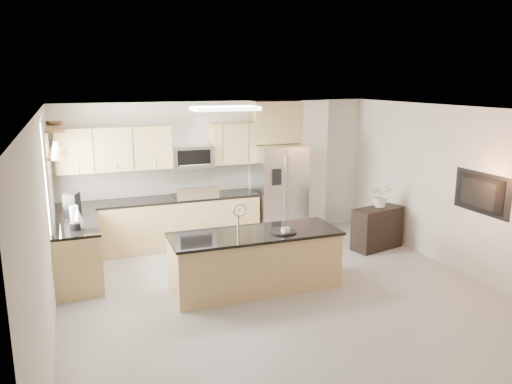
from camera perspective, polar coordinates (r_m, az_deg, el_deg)
name	(u,v)px	position (r m, az deg, el deg)	size (l,w,h in m)	color
floor	(290,303)	(7.00, 3.92, -12.58)	(6.50, 6.50, 0.00)	gray
ceiling	(293,111)	(6.34, 4.27, 9.18)	(6.00, 6.50, 0.02)	silver
wall_back	(221,170)	(9.53, -4.08, 2.49)	(6.00, 0.02, 2.60)	beige
wall_front	(481,321)	(4.02, 24.32, -13.34)	(6.00, 0.02, 2.60)	beige
wall_left	(44,236)	(6.00, -23.06, -4.68)	(0.02, 6.50, 2.60)	beige
wall_right	(472,194)	(8.24, 23.42, -0.17)	(0.02, 6.50, 2.60)	beige
back_counter	(161,223)	(9.15, -10.80, -3.47)	(3.55, 0.66, 1.44)	tan
left_counter	(77,252)	(8.01, -19.75, -6.46)	(0.66, 1.50, 0.92)	tan
range	(195,220)	(9.26, -6.98, -3.14)	(0.76, 0.64, 1.14)	black
upper_cabinets	(152,147)	(9.01, -11.82, 5.04)	(3.50, 0.33, 0.75)	tan
microwave	(192,156)	(9.13, -7.36, 4.06)	(0.76, 0.40, 0.40)	silver
refrigerator	(279,191)	(9.62, 2.67, 0.11)	(0.92, 0.78, 1.78)	silver
partition_column	(310,166)	(10.06, 6.17, 2.99)	(0.60, 0.30, 2.60)	silver
window	(48,176)	(7.72, -22.64, 1.75)	(0.04, 1.15, 1.65)	white
shelf_lower	(56,153)	(7.77, -21.88, 4.13)	(0.30, 1.20, 0.04)	olive
shelf_upper	(54,128)	(7.73, -22.11, 6.84)	(0.30, 1.20, 0.04)	olive
ceiling_fixture	(225,108)	(7.70, -3.55, 9.51)	(1.00, 0.50, 0.06)	white
island	(255,260)	(7.29, -0.10, -7.83)	(2.47, 0.92, 1.27)	tan
credenza	(377,228)	(9.25, 13.69, -4.04)	(0.94, 0.40, 0.75)	black
cup	(286,231)	(7.06, 3.40, -4.48)	(0.13, 0.13, 0.10)	silver
platter	(283,232)	(7.17, 3.10, -4.56)	(0.38, 0.38, 0.02)	black
blender	(75,220)	(7.45, -20.03, -2.97)	(0.15, 0.15, 0.35)	black
kettle	(78,215)	(7.88, -19.70, -2.49)	(0.18, 0.18, 0.23)	silver
coffee_maker	(72,205)	(8.21, -20.28, -1.42)	(0.27, 0.29, 0.36)	black
bowl	(54,122)	(8.01, -22.11, 7.46)	(0.36, 0.36, 0.09)	silver
flower_vase	(381,190)	(9.17, 14.14, 0.25)	(0.57, 0.49, 0.63)	silver
television	(477,194)	(8.03, 23.97, -0.17)	(1.08, 0.14, 0.62)	black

